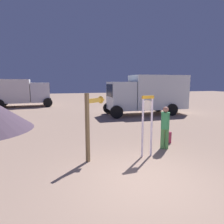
# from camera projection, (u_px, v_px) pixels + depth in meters

# --- Properties ---
(ground_plane) EXTENTS (80.00, 80.00, 0.00)m
(ground_plane) POSITION_uv_depth(u_px,v_px,m) (145.00, 182.00, 5.07)
(ground_plane) COLOR #9D7E6B
(standing_clock) EXTENTS (0.43, 0.11, 2.10)m
(standing_clock) POSITION_uv_depth(u_px,v_px,m) (147.00, 120.00, 6.63)
(standing_clock) COLOR white
(standing_clock) RESTS_ON ground_plane
(arrow_sign) EXTENTS (0.85, 0.68, 2.21)m
(arrow_sign) POSITION_uv_depth(u_px,v_px,m) (94.00, 115.00, 6.37)
(arrow_sign) COLOR olive
(arrow_sign) RESTS_ON ground_plane
(person_near_clock) EXTENTS (0.31, 0.31, 1.63)m
(person_near_clock) POSITION_uv_depth(u_px,v_px,m) (165.00, 125.00, 7.45)
(person_near_clock) COLOR #4E934B
(person_near_clock) RESTS_ON ground_plane
(backpack) EXTENTS (0.27, 0.22, 0.47)m
(backpack) POSITION_uv_depth(u_px,v_px,m) (167.00, 137.00, 8.26)
(backpack) COLOR #BF3657
(backpack) RESTS_ON ground_plane
(box_truck_near) EXTENTS (6.37, 2.48, 3.05)m
(box_truck_near) POSITION_uv_depth(u_px,v_px,m) (149.00, 93.00, 15.37)
(box_truck_near) COLOR white
(box_truck_near) RESTS_ON ground_plane
(box_truck_far) EXTENTS (6.47, 2.89, 2.79)m
(box_truck_far) POSITION_uv_depth(u_px,v_px,m) (17.00, 92.00, 19.99)
(box_truck_far) COLOR silver
(box_truck_far) RESTS_ON ground_plane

